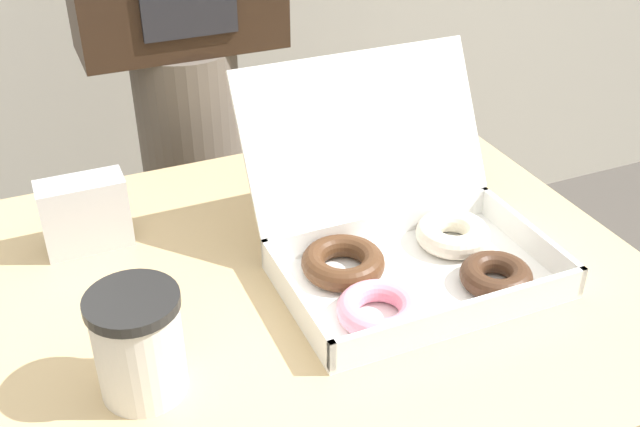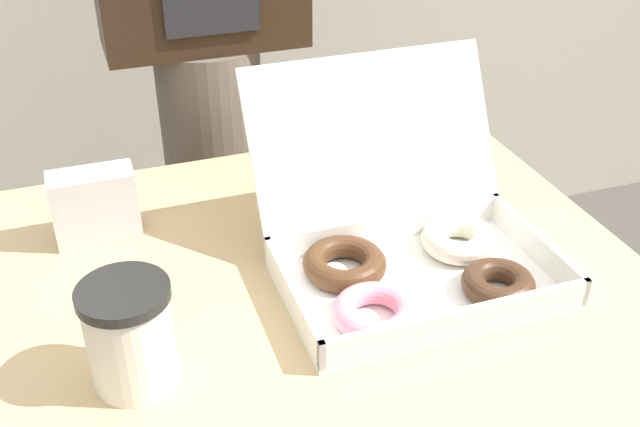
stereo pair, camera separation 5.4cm
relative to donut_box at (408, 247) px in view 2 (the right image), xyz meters
name	(u,v)px [view 2 (the right image)]	position (x,y,z in m)	size (l,w,h in m)	color
donut_box	(408,247)	(0.00, 0.00, 0.00)	(0.35, 0.33, 0.24)	white
coffee_cup	(130,335)	(-0.36, -0.08, 0.02)	(0.10, 0.10, 0.12)	silver
napkin_holder	(95,205)	(-0.37, 0.22, 0.01)	(0.11, 0.05, 0.10)	silver
person_customer	(203,22)	(-0.13, 0.62, 0.12)	(0.36, 0.21, 1.67)	#665B51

